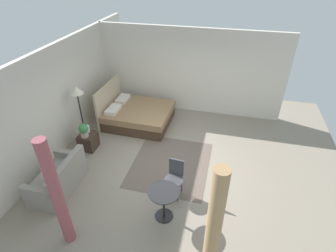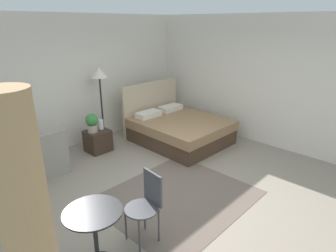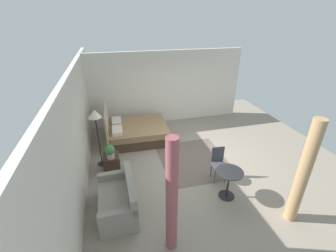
% 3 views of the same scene
% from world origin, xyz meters
% --- Properties ---
extents(ground_plane, '(8.85, 9.06, 0.02)m').
position_xyz_m(ground_plane, '(0.00, 0.00, -0.01)').
color(ground_plane, gray).
extents(wall_back, '(8.85, 0.12, 2.81)m').
position_xyz_m(wall_back, '(0.00, 3.03, 1.40)').
color(wall_back, silver).
rests_on(wall_back, ground).
extents(wall_right, '(0.12, 6.06, 2.81)m').
position_xyz_m(wall_right, '(2.92, 0.00, 1.40)').
color(wall_right, silver).
rests_on(wall_right, ground).
extents(area_rug, '(2.24, 1.96, 0.01)m').
position_xyz_m(area_rug, '(-0.10, -0.09, 0.00)').
color(area_rug, '#66564C').
rests_on(area_rug, ground).
extents(bed, '(1.75, 2.07, 1.26)m').
position_xyz_m(bed, '(1.63, 1.45, 0.30)').
color(bed, '#473323').
rests_on(bed, ground).
extents(couch, '(1.40, 0.80, 0.84)m').
position_xyz_m(couch, '(-1.56, 2.21, 0.29)').
color(couch, gray).
rests_on(couch, ground).
extents(nightstand, '(0.48, 0.44, 0.46)m').
position_xyz_m(nightstand, '(0.03, 2.32, 0.23)').
color(nightstand, '#38281E').
rests_on(nightstand, ground).
extents(potted_plant, '(0.26, 0.26, 0.39)m').
position_xyz_m(potted_plant, '(-0.07, 2.32, 0.68)').
color(potted_plant, tan).
rests_on(potted_plant, nightstand).
extents(vase, '(0.12, 0.12, 0.21)m').
position_xyz_m(vase, '(0.15, 2.35, 0.57)').
color(vase, silver).
rests_on(vase, nightstand).
extents(floor_lamp, '(0.36, 0.36, 1.73)m').
position_xyz_m(floor_lamp, '(0.38, 2.61, 1.49)').
color(floor_lamp, black).
rests_on(floor_lamp, ground).
extents(balcony_table, '(0.64, 0.64, 0.74)m').
position_xyz_m(balcony_table, '(-1.74, -0.34, 0.51)').
color(balcony_table, black).
rests_on(balcony_table, ground).
extents(cafe_chair_near_window, '(0.46, 0.46, 0.91)m').
position_xyz_m(cafe_chair_near_window, '(-1.03, -0.41, 0.55)').
color(cafe_chair_near_window, '#3F3F44').
rests_on(cafe_chair_near_window, ground).
extents(curtain_left, '(0.24, 0.24, 2.37)m').
position_xyz_m(curtain_left, '(-2.67, -1.37, 1.19)').
color(curtain_left, tan).
rests_on(curtain_left, ground).
extents(curtain_right, '(0.21, 0.21, 2.37)m').
position_xyz_m(curtain_right, '(-2.67, 1.30, 1.19)').
color(curtain_right, '#994C51').
rests_on(curtain_right, ground).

